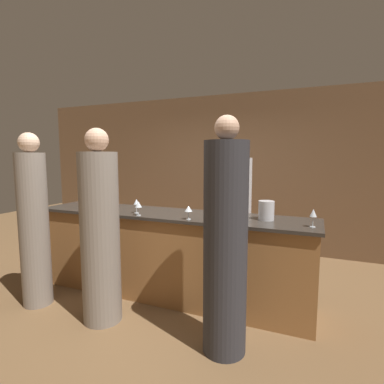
% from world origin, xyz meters
% --- Properties ---
extents(ground_plane, '(14.00, 14.00, 0.00)m').
position_xyz_m(ground_plane, '(0.00, 0.00, 0.00)').
color(ground_plane, brown).
extents(back_wall, '(8.00, 0.06, 2.80)m').
position_xyz_m(back_wall, '(0.00, 2.26, 1.40)').
color(back_wall, brown).
rests_on(back_wall, ground_plane).
extents(bar_counter, '(3.38, 0.69, 1.02)m').
position_xyz_m(bar_counter, '(0.00, 0.00, 0.51)').
color(bar_counter, '#996638').
rests_on(bar_counter, ground_plane).
extents(bartender, '(0.36, 0.36, 1.87)m').
position_xyz_m(bartender, '(0.65, 0.75, 0.87)').
color(bartender, '#B2B2B7').
rests_on(bartender, ground_plane).
extents(guest_0, '(0.37, 0.37, 2.01)m').
position_xyz_m(guest_0, '(0.92, -0.76, 0.94)').
color(guest_0, '#2D2D33').
rests_on(guest_0, ground_plane).
extents(guest_1, '(0.39, 0.39, 1.96)m').
position_xyz_m(guest_1, '(-0.38, -0.76, 0.91)').
color(guest_1, gray).
rests_on(guest_1, ground_plane).
extents(guest_2, '(0.32, 0.32, 1.94)m').
position_xyz_m(guest_2, '(-1.30, -0.77, 0.92)').
color(guest_2, gray).
rests_on(guest_2, ground_plane).
extents(wine_bottle_0, '(0.08, 0.08, 0.30)m').
position_xyz_m(wine_bottle_0, '(-0.59, -0.25, 1.14)').
color(wine_bottle_0, black).
rests_on(wine_bottle_0, bar_counter).
extents(ice_bucket, '(0.16, 0.16, 0.20)m').
position_xyz_m(ice_bucket, '(1.13, 0.04, 1.12)').
color(ice_bucket, silver).
rests_on(ice_bucket, bar_counter).
extents(wine_glass_0, '(0.06, 0.06, 0.16)m').
position_xyz_m(wine_glass_0, '(0.66, -0.26, 1.14)').
color(wine_glass_0, silver).
rests_on(wine_glass_0, bar_counter).
extents(wine_glass_1, '(0.06, 0.06, 0.17)m').
position_xyz_m(wine_glass_1, '(1.59, -0.12, 1.15)').
color(wine_glass_1, silver).
rests_on(wine_glass_1, bar_counter).
extents(wine_glass_2, '(0.08, 0.08, 0.16)m').
position_xyz_m(wine_glass_2, '(-0.24, -0.27, 1.14)').
color(wine_glass_2, silver).
rests_on(wine_glass_2, bar_counter).
extents(wine_glass_3, '(0.08, 0.08, 0.15)m').
position_xyz_m(wine_glass_3, '(0.36, -0.25, 1.13)').
color(wine_glass_3, silver).
rests_on(wine_glass_3, bar_counter).
extents(wine_glass_4, '(0.07, 0.07, 0.17)m').
position_xyz_m(wine_glass_4, '(-0.34, -0.16, 1.15)').
color(wine_glass_4, silver).
rests_on(wine_glass_4, bar_counter).
extents(wine_glass_5, '(0.08, 0.08, 0.17)m').
position_xyz_m(wine_glass_5, '(0.90, -0.11, 1.15)').
color(wine_glass_5, silver).
rests_on(wine_glass_5, bar_counter).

